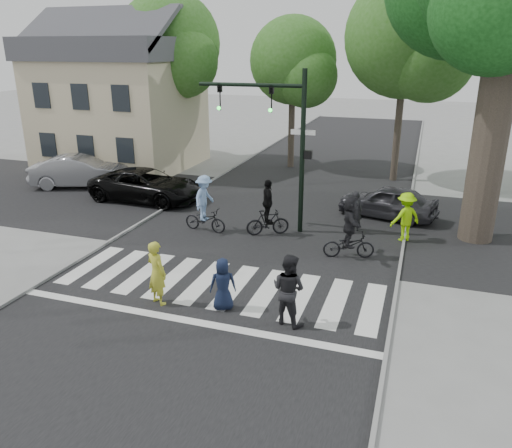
{
  "coord_description": "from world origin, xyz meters",
  "views": [
    {
      "loc": [
        5.35,
        -11.35,
        6.67
      ],
      "look_at": [
        0.5,
        3.0,
        1.3
      ],
      "focal_mm": 35.0,
      "sensor_mm": 36.0,
      "label": 1
    }
  ],
  "objects_px": {
    "pedestrian_child": "(223,284)",
    "car_grey": "(388,202)",
    "cyclist_mid": "(268,213)",
    "cyclist_right": "(350,231)",
    "pedestrian_adult": "(289,289)",
    "pedestrian_woman": "(157,273)",
    "cyclist_left": "(205,207)",
    "car_suv": "(146,185)",
    "traffic_signal": "(280,128)",
    "car_silver": "(80,171)"
  },
  "relations": [
    {
      "from": "pedestrian_child",
      "to": "car_grey",
      "type": "bearing_deg",
      "value": -134.91
    },
    {
      "from": "pedestrian_woman",
      "to": "pedestrian_adult",
      "type": "height_order",
      "value": "pedestrian_adult"
    },
    {
      "from": "traffic_signal",
      "to": "car_grey",
      "type": "xyz_separation_m",
      "value": [
        3.84,
        2.81,
        -3.22
      ]
    },
    {
      "from": "traffic_signal",
      "to": "cyclist_left",
      "type": "relative_size",
      "value": 2.74
    },
    {
      "from": "pedestrian_child",
      "to": "cyclist_mid",
      "type": "relative_size",
      "value": 0.69
    },
    {
      "from": "pedestrian_woman",
      "to": "cyclist_left",
      "type": "relative_size",
      "value": 0.83
    },
    {
      "from": "car_grey",
      "to": "pedestrian_adult",
      "type": "bearing_deg",
      "value": 3.58
    },
    {
      "from": "pedestrian_child",
      "to": "car_silver",
      "type": "height_order",
      "value": "car_silver"
    },
    {
      "from": "cyclist_left",
      "to": "car_grey",
      "type": "height_order",
      "value": "cyclist_left"
    },
    {
      "from": "pedestrian_child",
      "to": "pedestrian_woman",
      "type": "bearing_deg",
      "value": -15.67
    },
    {
      "from": "pedestrian_woman",
      "to": "cyclist_left",
      "type": "xyz_separation_m",
      "value": [
        -1.14,
        5.68,
        0.04
      ]
    },
    {
      "from": "car_suv",
      "to": "car_grey",
      "type": "distance_m",
      "value": 10.72
    },
    {
      "from": "cyclist_left",
      "to": "cyclist_mid",
      "type": "distance_m",
      "value": 2.42
    },
    {
      "from": "cyclist_mid",
      "to": "cyclist_right",
      "type": "relative_size",
      "value": 0.99
    },
    {
      "from": "car_suv",
      "to": "car_grey",
      "type": "xyz_separation_m",
      "value": [
        10.67,
        1.04,
        -0.05
      ]
    },
    {
      "from": "traffic_signal",
      "to": "pedestrian_child",
      "type": "bearing_deg",
      "value": -87.06
    },
    {
      "from": "pedestrian_woman",
      "to": "car_silver",
      "type": "distance_m",
      "value": 13.69
    },
    {
      "from": "pedestrian_woman",
      "to": "traffic_signal",
      "type": "bearing_deg",
      "value": -79.11
    },
    {
      "from": "pedestrian_woman",
      "to": "cyclist_mid",
      "type": "xyz_separation_m",
      "value": [
        1.25,
        6.07,
        -0.04
      ]
    },
    {
      "from": "pedestrian_woman",
      "to": "car_grey",
      "type": "relative_size",
      "value": 0.46
    },
    {
      "from": "pedestrian_child",
      "to": "car_silver",
      "type": "xyz_separation_m",
      "value": [
        -11.56,
        9.33,
        0.06
      ]
    },
    {
      "from": "cyclist_left",
      "to": "pedestrian_woman",
      "type": "bearing_deg",
      "value": -78.7
    },
    {
      "from": "pedestrian_woman",
      "to": "pedestrian_child",
      "type": "xyz_separation_m",
      "value": [
        1.82,
        0.28,
        -0.18
      ]
    },
    {
      "from": "cyclist_right",
      "to": "car_suv",
      "type": "height_order",
      "value": "cyclist_right"
    },
    {
      "from": "cyclist_left",
      "to": "car_silver",
      "type": "xyz_separation_m",
      "value": [
        -8.61,
        3.93,
        -0.16
      ]
    },
    {
      "from": "car_silver",
      "to": "car_grey",
      "type": "distance_m",
      "value": 15.07
    },
    {
      "from": "pedestrian_child",
      "to": "car_grey",
      "type": "distance_m",
      "value": 9.96
    },
    {
      "from": "traffic_signal",
      "to": "car_silver",
      "type": "xyz_separation_m",
      "value": [
        -11.22,
        2.83,
        -3.11
      ]
    },
    {
      "from": "pedestrian_child",
      "to": "traffic_signal",
      "type": "bearing_deg",
      "value": -111.35
    },
    {
      "from": "traffic_signal",
      "to": "cyclist_mid",
      "type": "height_order",
      "value": "traffic_signal"
    },
    {
      "from": "cyclist_right",
      "to": "car_grey",
      "type": "height_order",
      "value": "cyclist_right"
    },
    {
      "from": "pedestrian_child",
      "to": "car_grey",
      "type": "height_order",
      "value": "pedestrian_child"
    },
    {
      "from": "car_silver",
      "to": "cyclist_right",
      "type": "bearing_deg",
      "value": -129.55
    },
    {
      "from": "pedestrian_adult",
      "to": "cyclist_mid",
      "type": "height_order",
      "value": "cyclist_mid"
    },
    {
      "from": "traffic_signal",
      "to": "car_silver",
      "type": "height_order",
      "value": "traffic_signal"
    },
    {
      "from": "pedestrian_child",
      "to": "pedestrian_adult",
      "type": "bearing_deg",
      "value": 151.41
    },
    {
      "from": "traffic_signal",
      "to": "cyclist_mid",
      "type": "xyz_separation_m",
      "value": [
        -0.23,
        -0.71,
        -3.03
      ]
    },
    {
      "from": "cyclist_mid",
      "to": "car_suv",
      "type": "relative_size",
      "value": 0.41
    },
    {
      "from": "cyclist_right",
      "to": "pedestrian_adult",
      "type": "bearing_deg",
      "value": -99.71
    },
    {
      "from": "cyclist_mid",
      "to": "car_suv",
      "type": "height_order",
      "value": "cyclist_mid"
    },
    {
      "from": "pedestrian_woman",
      "to": "car_grey",
      "type": "height_order",
      "value": "pedestrian_woman"
    },
    {
      "from": "cyclist_right",
      "to": "pedestrian_child",
      "type": "bearing_deg",
      "value": -119.98
    },
    {
      "from": "traffic_signal",
      "to": "pedestrian_woman",
      "type": "distance_m",
      "value": 7.56
    },
    {
      "from": "pedestrian_adult",
      "to": "traffic_signal",
      "type": "bearing_deg",
      "value": -53.56
    },
    {
      "from": "pedestrian_adult",
      "to": "car_silver",
      "type": "relative_size",
      "value": 0.39
    },
    {
      "from": "pedestrian_adult",
      "to": "car_grey",
      "type": "xyz_separation_m",
      "value": [
        1.67,
        9.46,
        -0.27
      ]
    },
    {
      "from": "pedestrian_woman",
      "to": "car_grey",
      "type": "distance_m",
      "value": 10.98
    },
    {
      "from": "cyclist_right",
      "to": "car_grey",
      "type": "bearing_deg",
      "value": 79.73
    },
    {
      "from": "pedestrian_woman",
      "to": "cyclist_mid",
      "type": "relative_size",
      "value": 0.86
    },
    {
      "from": "pedestrian_woman",
      "to": "pedestrian_adult",
      "type": "bearing_deg",
      "value": -154.64
    }
  ]
}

